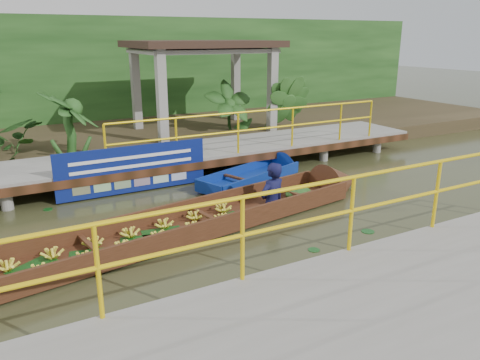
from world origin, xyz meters
TOP-DOWN VIEW (x-y plane):
  - ground at (0.00, 0.00)m, footprint 80.00×80.00m
  - land_strip at (0.00, 7.50)m, footprint 30.00×8.00m
  - far_dock at (0.02, 3.43)m, footprint 16.00×2.06m
  - near_dock at (1.00, -4.20)m, footprint 18.00×2.40m
  - pavilion at (3.00, 6.30)m, footprint 4.40×3.00m
  - foliage_backdrop at (0.00, 10.00)m, footprint 30.00×0.80m
  - vendor_boat at (-0.67, -0.18)m, footprint 10.53×2.61m
  - moored_blue_boat at (2.85, 2.11)m, footprint 3.28×1.83m
  - blue_banner at (-0.45, 2.48)m, footprint 3.32×0.04m
  - tropical_plants at (-1.53, 5.30)m, footprint 14.14×1.14m

SIDE VIEW (x-z plane):
  - ground at x=0.00m, z-range 0.00..0.00m
  - moored_blue_boat at x=2.85m, z-range -0.24..0.52m
  - land_strip at x=0.00m, z-range 0.00..0.45m
  - vendor_boat at x=-0.67m, z-range -0.86..1.32m
  - near_dock at x=1.00m, z-range -0.56..1.16m
  - far_dock at x=0.02m, z-range -0.35..1.30m
  - blue_banner at x=-0.45m, z-range 0.04..1.08m
  - tropical_plants at x=-1.53m, z-range 0.45..1.87m
  - foliage_backdrop at x=0.00m, z-range 0.00..4.00m
  - pavilion at x=3.00m, z-range 1.32..4.32m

